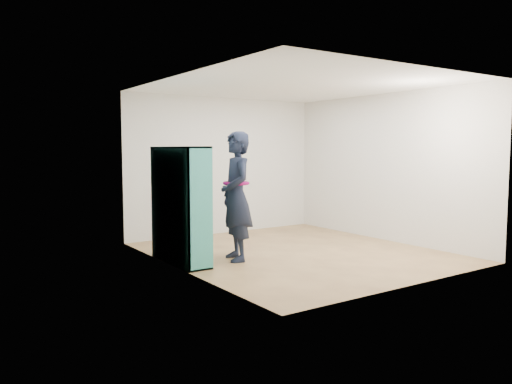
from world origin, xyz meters
TOP-DOWN VIEW (x-y plane):
  - floor at (0.00, 0.00)m, footprint 4.50×4.50m
  - ceiling at (0.00, 0.00)m, footprint 4.50×4.50m
  - wall_left at (-2.00, 0.00)m, footprint 0.02×4.50m
  - wall_right at (2.00, 0.00)m, footprint 0.02×4.50m
  - wall_back at (0.00, 2.25)m, footprint 4.00×0.02m
  - wall_front at (0.00, -2.25)m, footprint 4.00×0.02m
  - bookshelf at (-1.84, 0.40)m, footprint 0.36×1.25m
  - person at (-1.07, 0.09)m, footprint 0.60×0.78m
  - smartphone at (-1.19, 0.20)m, footprint 0.03×0.11m

SIDE VIEW (x-z plane):
  - floor at x=0.00m, z-range 0.00..0.00m
  - bookshelf at x=-1.84m, z-range -0.02..1.65m
  - person at x=-1.07m, z-range 0.00..1.89m
  - smartphone at x=-1.19m, z-range 1.00..1.14m
  - wall_left at x=-2.00m, z-range 0.00..2.60m
  - wall_right at x=2.00m, z-range 0.00..2.60m
  - wall_back at x=0.00m, z-range 0.00..2.60m
  - wall_front at x=0.00m, z-range 0.00..2.60m
  - ceiling at x=0.00m, z-range 2.60..2.60m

